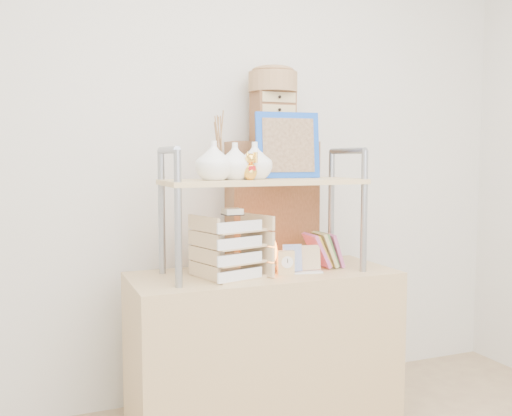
{
  "coord_description": "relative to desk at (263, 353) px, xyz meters",
  "views": [
    {
      "loc": [
        -0.98,
        -1.15,
        1.27
      ],
      "look_at": [
        -0.04,
        1.2,
        1.04
      ],
      "focal_mm": 40.0,
      "sensor_mm": 36.0,
      "label": 1
    }
  ],
  "objects": [
    {
      "name": "salt_lamp",
      "position": [
        0.01,
        0.01,
        0.47
      ],
      "size": [
        0.12,
        0.11,
        0.18
      ],
      "color": "brown",
      "rests_on": "desk"
    },
    {
      "name": "drawer_chest",
      "position": [
        0.2,
        0.35,
        1.1
      ],
      "size": [
        0.2,
        0.16,
        0.25
      ],
      "color": "brown",
      "rests_on": "cabinet"
    },
    {
      "name": "letter_tray",
      "position": [
        -0.17,
        -0.05,
        0.5
      ],
      "size": [
        0.3,
        0.29,
        0.3
      ],
      "color": "tan",
      "rests_on": "desk"
    },
    {
      "name": "cabinet",
      "position": [
        0.2,
        0.37,
        0.3
      ],
      "size": [
        0.47,
        0.29,
        1.35
      ],
      "primitive_type": "cube",
      "rotation": [
        0.0,
        0.0,
        -0.11
      ],
      "color": "brown",
      "rests_on": "ground"
    },
    {
      "name": "postcard_stand",
      "position": [
        0.16,
        -0.07,
        0.41
      ],
      "size": [
        0.19,
        0.08,
        0.13
      ],
      "color": "white",
      "rests_on": "desk"
    },
    {
      "name": "desk",
      "position": [
        0.0,
        0.0,
        0.0
      ],
      "size": [
        1.2,
        0.5,
        0.75
      ],
      "primitive_type": "cube",
      "color": "tan",
      "rests_on": "ground"
    },
    {
      "name": "room_shell",
      "position": [
        0.0,
        -0.81,
        1.32
      ],
      "size": [
        3.42,
        3.41,
        2.61
      ],
      "color": "silver",
      "rests_on": "ground"
    },
    {
      "name": "hutch",
      "position": [
        -0.04,
        0.01,
        0.82
      ],
      "size": [
        0.9,
        0.34,
        0.73
      ],
      "color": "gray",
      "rests_on": "desk"
    },
    {
      "name": "woven_basket",
      "position": [
        0.2,
        0.35,
        1.28
      ],
      "size": [
        0.25,
        0.25,
        0.1
      ],
      "primitive_type": "cylinder",
      "color": "#987045",
      "rests_on": "drawer_chest"
    },
    {
      "name": "desk_clock",
      "position": [
        0.07,
        -0.08,
        0.43
      ],
      "size": [
        0.08,
        0.05,
        0.11
      ],
      "color": "#DAB275",
      "rests_on": "desk"
    }
  ]
}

